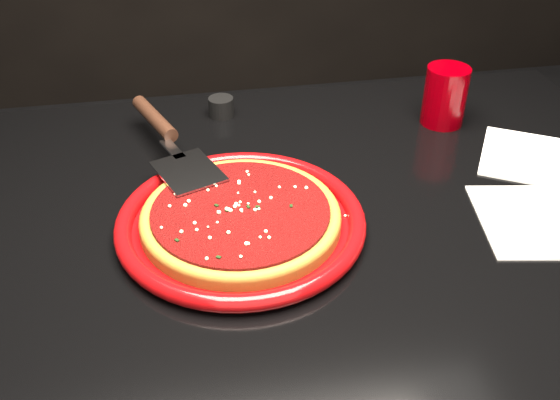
# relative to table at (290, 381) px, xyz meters

# --- Properties ---
(table) EXTENTS (1.20, 0.80, 0.75)m
(table) POSITION_rel_table_xyz_m (0.00, 0.00, 0.00)
(table) COLOR black
(table) RESTS_ON floor
(plate) EXTENTS (0.38, 0.38, 0.03)m
(plate) POSITION_rel_table_xyz_m (-0.08, -0.03, 0.39)
(plate) COLOR maroon
(plate) RESTS_ON table
(pizza_crust) EXTENTS (0.31, 0.31, 0.01)m
(pizza_crust) POSITION_rel_table_xyz_m (-0.08, -0.03, 0.39)
(pizza_crust) COLOR brown
(pizza_crust) RESTS_ON plate
(pizza_crust_rim) EXTENTS (0.31, 0.31, 0.02)m
(pizza_crust_rim) POSITION_rel_table_xyz_m (-0.08, -0.03, 0.40)
(pizza_crust_rim) COLOR brown
(pizza_crust_rim) RESTS_ON plate
(pizza_sauce) EXTENTS (0.27, 0.27, 0.01)m
(pizza_sauce) POSITION_rel_table_xyz_m (-0.08, -0.03, 0.40)
(pizza_sauce) COLOR #660D0D
(pizza_sauce) RESTS_ON plate
(parmesan_dusting) EXTENTS (0.24, 0.24, 0.01)m
(parmesan_dusting) POSITION_rel_table_xyz_m (-0.08, -0.03, 0.41)
(parmesan_dusting) COLOR #FCF2C1
(parmesan_dusting) RESTS_ON plate
(basil_flecks) EXTENTS (0.22, 0.22, 0.00)m
(basil_flecks) POSITION_rel_table_xyz_m (-0.08, -0.03, 0.41)
(basil_flecks) COLOR black
(basil_flecks) RESTS_ON plate
(pizza_server) EXTENTS (0.22, 0.36, 0.03)m
(pizza_server) POSITION_rel_table_xyz_m (-0.16, 0.16, 0.42)
(pizza_server) COLOR #AFB1B6
(pizza_server) RESTS_ON plate
(cup) EXTENTS (0.10, 0.10, 0.10)m
(cup) POSITION_rel_table_xyz_m (0.31, 0.22, 0.43)
(cup) COLOR #7D0006
(cup) RESTS_ON table
(napkin_a) EXTENTS (0.20, 0.20, 0.00)m
(napkin_a) POSITION_rel_table_xyz_m (0.34, -0.09, 0.38)
(napkin_a) COLOR silver
(napkin_a) RESTS_ON table
(napkin_b) EXTENTS (0.21, 0.22, 0.00)m
(napkin_b) POSITION_rel_table_xyz_m (0.41, 0.07, 0.38)
(napkin_b) COLOR silver
(napkin_b) RESTS_ON table
(ramekin) EXTENTS (0.05, 0.05, 0.03)m
(ramekin) POSITION_rel_table_xyz_m (-0.07, 0.31, 0.39)
(ramekin) COLOR black
(ramekin) RESTS_ON table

